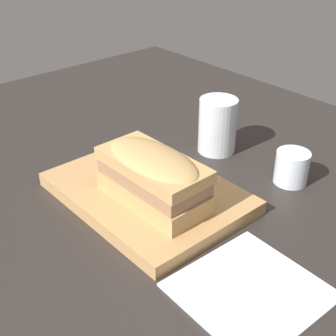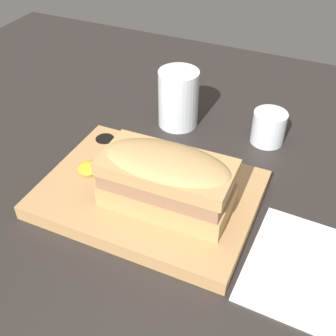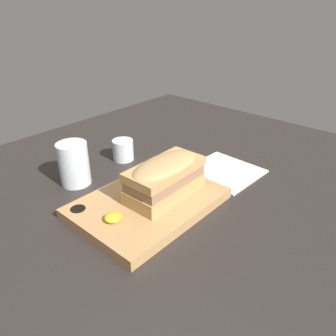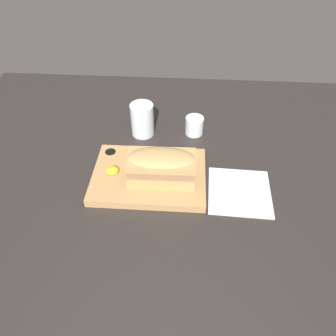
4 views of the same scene
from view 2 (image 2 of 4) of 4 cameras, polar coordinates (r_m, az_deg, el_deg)
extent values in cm
cube|color=#282321|center=(69.16, 1.20, -3.17)|extent=(146.22, 112.27, 2.00)
cube|color=tan|center=(65.48, -2.55, -3.55)|extent=(32.46, 23.56, 2.41)
cylinder|color=black|center=(75.89, -8.52, 3.60)|extent=(3.30, 3.30, 1.21)
cube|color=tan|center=(61.17, -0.16, -3.61)|extent=(18.82, 9.42, 3.30)
cube|color=#936B4C|center=(59.23, -0.17, -1.58)|extent=(18.06, 9.05, 2.46)
cube|color=tan|center=(57.80, -0.17, 0.08)|extent=(18.82, 9.42, 1.98)
ellipsoid|color=tan|center=(57.27, -0.17, 0.71)|extent=(18.44, 9.24, 2.97)
ellipsoid|color=gold|center=(68.34, -10.64, -0.01)|extent=(3.56, 3.56, 1.42)
cylinder|color=silver|center=(80.31, 1.41, 9.39)|extent=(7.62, 7.62, 11.10)
cylinder|color=silver|center=(81.78, 1.38, 7.66)|extent=(6.71, 6.71, 4.99)
cylinder|color=silver|center=(78.74, 13.47, 5.37)|extent=(6.09, 6.09, 6.05)
cylinder|color=#470A14|center=(79.26, 13.37, 4.81)|extent=(5.48, 5.48, 3.77)
cube|color=white|center=(60.06, 19.21, -13.18)|extent=(17.97, 18.39, 0.40)
camera|label=1|loc=(0.30, 107.27, -14.61)|focal=50.00mm
camera|label=3|loc=(0.66, -71.02, 12.04)|focal=35.00mm
camera|label=4|loc=(0.36, -142.45, 10.45)|focal=35.00mm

